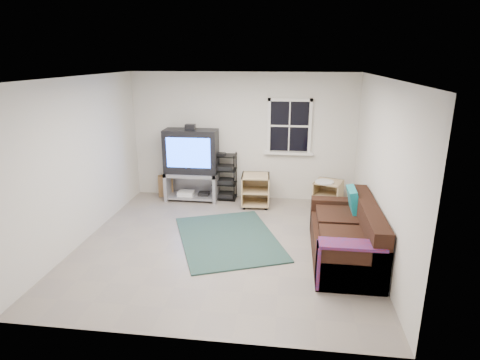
# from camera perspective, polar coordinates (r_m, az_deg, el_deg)

# --- Properties ---
(room) EXTENTS (4.60, 4.62, 4.60)m
(room) POSITION_cam_1_polar(r_m,az_deg,el_deg) (8.17, 7.01, 7.11)
(room) COLOR gray
(room) RESTS_ON ground
(tv_unit) EXTENTS (1.08, 0.54, 1.59)m
(tv_unit) POSITION_cam_1_polar(r_m,az_deg,el_deg) (8.29, -6.91, 2.99)
(tv_unit) COLOR gray
(tv_unit) RESTS_ON ground
(av_rack) EXTENTS (0.49, 0.36, 0.99)m
(av_rack) POSITION_cam_1_polar(r_m,az_deg,el_deg) (8.36, -2.23, 0.08)
(av_rack) COLOR black
(av_rack) RESTS_ON ground
(side_table_left) EXTENTS (0.58, 0.58, 0.64)m
(side_table_left) POSITION_cam_1_polar(r_m,az_deg,el_deg) (8.05, 2.23, -1.26)
(side_table_left) COLOR tan
(side_table_left) RESTS_ON ground
(side_table_right) EXTENTS (0.64, 0.64, 0.58)m
(side_table_right) POSITION_cam_1_polar(r_m,az_deg,el_deg) (8.09, 12.42, -1.72)
(side_table_right) COLOR tan
(side_table_right) RESTS_ON ground
(sofa) EXTENTS (0.90, 2.02, 0.92)m
(sofa) POSITION_cam_1_polar(r_m,az_deg,el_deg) (6.18, 14.95, -7.92)
(sofa) COLOR black
(sofa) RESTS_ON ground
(shag_rug) EXTENTS (2.17, 2.49, 0.02)m
(shag_rug) POSITION_cam_1_polar(r_m,az_deg,el_deg) (6.69, -1.68, -8.25)
(shag_rug) COLOR #312015
(shag_rug) RESTS_ON ground
(paper_bag) EXTENTS (0.36, 0.29, 0.45)m
(paper_bag) POSITION_cam_1_polar(r_m,az_deg,el_deg) (8.77, -10.52, -0.81)
(paper_bag) COLOR #9B7545
(paper_bag) RESTS_ON ground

